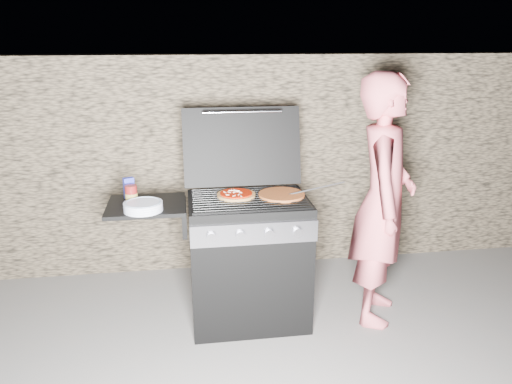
{
  "coord_description": "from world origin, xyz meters",
  "views": [
    {
      "loc": [
        -0.41,
        -3.13,
        1.95
      ],
      "look_at": [
        0.05,
        0.0,
        0.95
      ],
      "focal_mm": 35.0,
      "sensor_mm": 36.0,
      "label": 1
    }
  ],
  "objects": [
    {
      "name": "plate_stack",
      "position": [
        -0.68,
        -0.13,
        0.93
      ],
      "size": [
        0.27,
        0.27,
        0.06
      ],
      "primitive_type": "cylinder",
      "rotation": [
        0.0,
        0.0,
        -0.13
      ],
      "color": "silver",
      "rests_on": "gas_grill"
    },
    {
      "name": "stone_wall",
      "position": [
        0.0,
        1.05,
        0.9
      ],
      "size": [
        8.0,
        0.35,
        1.8
      ],
      "primitive_type": "cube",
      "color": "#7C6A50",
      "rests_on": "ground"
    },
    {
      "name": "blue_carton",
      "position": [
        -0.79,
        0.13,
        0.97
      ],
      "size": [
        0.08,
        0.06,
        0.14
      ],
      "primitive_type": "cube",
      "rotation": [
        0.0,
        0.0,
        0.4
      ],
      "color": "#2D34B7",
      "rests_on": "gas_grill"
    },
    {
      "name": "pizza_plain",
      "position": [
        0.23,
        0.01,
        0.92
      ],
      "size": [
        0.41,
        0.41,
        0.02
      ],
      "primitive_type": "cylinder",
      "rotation": [
        0.0,
        0.0,
        0.42
      ],
      "color": "orange",
      "rests_on": "gas_grill"
    },
    {
      "name": "sauce_jar",
      "position": [
        -0.76,
        0.03,
        0.96
      ],
      "size": [
        0.1,
        0.1,
        0.12
      ],
      "primitive_type": "cylinder",
      "rotation": [
        0.0,
        0.0,
        0.42
      ],
      "color": "maroon",
      "rests_on": "gas_grill"
    },
    {
      "name": "ground",
      "position": [
        0.0,
        0.0,
        0.0
      ],
      "size": [
        50.0,
        50.0,
        0.0
      ],
      "primitive_type": "plane",
      "color": "slate"
    },
    {
      "name": "tongs",
      "position": [
        0.46,
        0.0,
        0.95
      ],
      "size": [
        0.41,
        0.02,
        0.08
      ],
      "primitive_type": "cylinder",
      "rotation": [
        0.0,
        1.4,
        0.03
      ],
      "color": "black",
      "rests_on": "gas_grill"
    },
    {
      "name": "gas_grill",
      "position": [
        -0.25,
        0.0,
        0.46
      ],
      "size": [
        1.34,
        0.79,
        0.91
      ],
      "primitive_type": null,
      "color": "black",
      "rests_on": "ground"
    },
    {
      "name": "pizza_topped",
      "position": [
        -0.08,
        0.05,
        0.93
      ],
      "size": [
        0.33,
        0.33,
        0.03
      ],
      "primitive_type": null,
      "rotation": [
        0.0,
        0.0,
        -0.37
      ],
      "color": "tan",
      "rests_on": "gas_grill"
    },
    {
      "name": "person",
      "position": [
        0.92,
        -0.07,
        0.87
      ],
      "size": [
        0.63,
        0.74,
        1.73
      ],
      "primitive_type": "imported",
      "rotation": [
        0.0,
        0.0,
        1.16
      ],
      "color": "#DD5F6A",
      "rests_on": "ground"
    }
  ]
}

